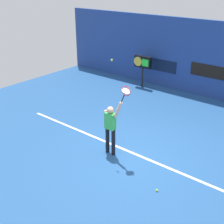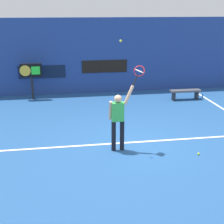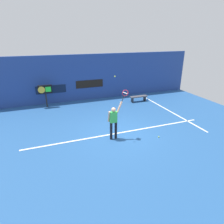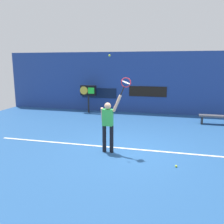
{
  "view_description": "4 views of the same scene",
  "coord_description": "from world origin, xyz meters",
  "views": [
    {
      "loc": [
        4.92,
        -6.97,
        5.44
      ],
      "look_at": [
        -0.94,
        0.21,
        1.21
      ],
      "focal_mm": 48.45,
      "sensor_mm": 36.0,
      "label": 1
    },
    {
      "loc": [
        -2.12,
        -8.97,
        4.04
      ],
      "look_at": [
        -0.65,
        0.14,
        1.04
      ],
      "focal_mm": 51.81,
      "sensor_mm": 36.0,
      "label": 2
    },
    {
      "loc": [
        -3.7,
        -8.53,
        4.9
      ],
      "look_at": [
        -0.52,
        -0.01,
        1.34
      ],
      "focal_mm": 31.35,
      "sensor_mm": 36.0,
      "label": 3
    },
    {
      "loc": [
        1.51,
        -7.89,
        2.96
      ],
      "look_at": [
        -0.48,
        -0.11,
        1.34
      ],
      "focal_mm": 39.24,
      "sensor_mm": 36.0,
      "label": 4
    }
  ],
  "objects": [
    {
      "name": "spare_ball",
      "position": [
        1.67,
        -1.04,
        0.03
      ],
      "size": [
        0.07,
        0.07,
        0.07
      ],
      "primitive_type": "sphere",
      "color": "#CCE033",
      "rests_on": "ground_plane"
    },
    {
      "name": "sponsor_banner_portside",
      "position": [
        -3.0,
        6.5,
        1.12
      ],
      "size": [
        2.2,
        0.03,
        0.6
      ],
      "primitive_type": "cube",
      "color": "#0C1933"
    },
    {
      "name": "back_wall",
      "position": [
        0.0,
        6.62,
        1.8
      ],
      "size": [
        18.0,
        0.2,
        3.59
      ],
      "primitive_type": "cube",
      "color": "navy",
      "rests_on": "ground_plane"
    },
    {
      "name": "water_bottle",
      "position": [
        4.31,
        4.61,
        0.12
      ],
      "size": [
        0.07,
        0.07,
        0.24
      ],
      "primitive_type": "cylinder",
      "color": "#338CD8",
      "rests_on": "ground_plane"
    },
    {
      "name": "tennis_player",
      "position": [
        -0.56,
        -0.33,
        1.01
      ],
      "size": [
        0.71,
        0.31,
        1.96
      ],
      "color": "black",
      "rests_on": "ground_plane"
    },
    {
      "name": "scoreboard_clock",
      "position": [
        -3.44,
        5.78,
        1.27
      ],
      "size": [
        0.96,
        0.2,
        1.64
      ],
      "color": "black",
      "rests_on": "ground_plane"
    },
    {
      "name": "tennis_racket",
      "position": [
        0.02,
        -0.34,
        2.32
      ],
      "size": [
        0.41,
        0.27,
        0.62
      ],
      "color": "black"
    },
    {
      "name": "court_baseline",
      "position": [
        0.0,
        0.12,
        0.01
      ],
      "size": [
        10.0,
        0.1,
        0.01
      ],
      "primitive_type": "cube",
      "color": "white",
      "rests_on": "ground_plane"
    },
    {
      "name": "court_bench",
      "position": [
        3.46,
        4.61,
        0.34
      ],
      "size": [
        1.4,
        0.36,
        0.45
      ],
      "color": "#4C4C51",
      "rests_on": "ground_plane"
    },
    {
      "name": "ground_plane",
      "position": [
        0.0,
        0.0,
        0.0
      ],
      "size": [
        18.0,
        18.0,
        0.0
      ],
      "primitive_type": "plane",
      "color": "#23518C"
    },
    {
      "name": "court_sideline",
      "position": [
        4.49,
        2.0,
        0.01
      ],
      "size": [
        0.1,
        7.0,
        0.01
      ],
      "primitive_type": "cube",
      "color": "white",
      "rests_on": "ground_plane"
    },
    {
      "name": "tennis_ball",
      "position": [
        -0.5,
        -0.34,
        3.18
      ],
      "size": [
        0.07,
        0.07,
        0.07
      ],
      "primitive_type": "sphere",
      "color": "#CCE033"
    },
    {
      "name": "sponsor_banner_center",
      "position": [
        0.0,
        6.5,
        1.3
      ],
      "size": [
        2.2,
        0.03,
        0.6
      ],
      "primitive_type": "cube",
      "color": "black"
    }
  ]
}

